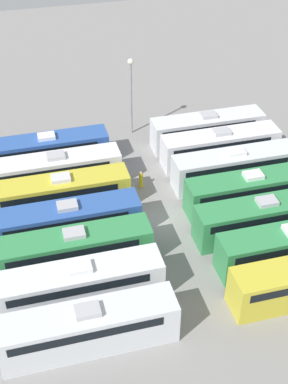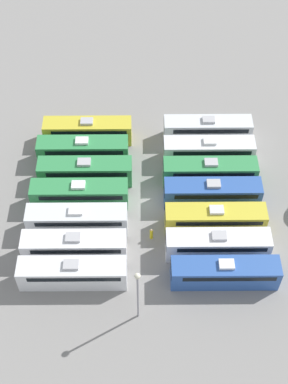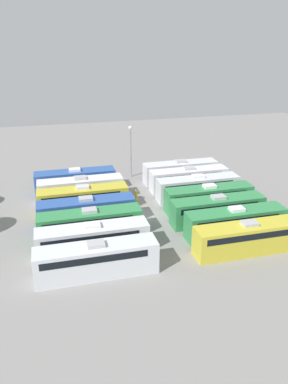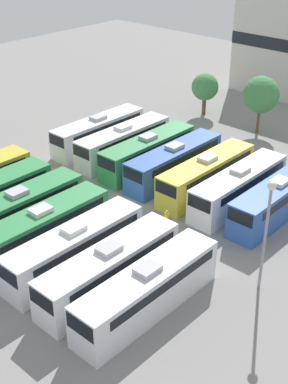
# 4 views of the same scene
# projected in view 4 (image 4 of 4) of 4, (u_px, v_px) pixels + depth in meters

# --- Properties ---
(ground_plane) EXTENTS (117.22, 117.22, 0.00)m
(ground_plane) POSITION_uv_depth(u_px,v_px,m) (118.00, 208.00, 46.72)
(ground_plane) COLOR gray
(bus_2) EXTENTS (2.62, 11.52, 3.49)m
(bus_2) POSITION_uv_depth(u_px,v_px,m) (20.00, 209.00, 43.11)
(bus_2) COLOR #338C4C
(bus_2) RESTS_ON ground_plane
(bus_3) EXTENTS (2.62, 11.52, 3.49)m
(bus_3) POSITION_uv_depth(u_px,v_px,m) (43.00, 228.00, 40.71)
(bus_3) COLOR #338C4C
(bus_3) RESTS_ON ground_plane
(bus_4) EXTENTS (2.62, 11.52, 3.49)m
(bus_4) POSITION_uv_depth(u_px,v_px,m) (75.00, 247.00, 38.47)
(bus_4) COLOR silver
(bus_4) RESTS_ON ground_plane
(bus_5) EXTENTS (2.62, 11.52, 3.49)m
(bus_5) POSITION_uv_depth(u_px,v_px,m) (110.00, 268.00, 36.31)
(bus_5) COLOR white
(bus_5) RESTS_ON ground_plane
(bus_6) EXTENTS (2.62, 11.52, 3.49)m
(bus_6) POSITION_uv_depth(u_px,v_px,m) (148.00, 289.00, 34.33)
(bus_6) COLOR silver
(bus_6) RESTS_ON ground_plane
(bus_7) EXTENTS (2.62, 11.52, 3.49)m
(bus_7) POSITION_uv_depth(u_px,v_px,m) (99.00, 131.00, 57.56)
(bus_7) COLOR silver
(bus_7) RESTS_ON ground_plane
(bus_8) EXTENTS (2.62, 11.52, 3.49)m
(bus_8) POSITION_uv_depth(u_px,v_px,m) (123.00, 141.00, 55.17)
(bus_8) COLOR silver
(bus_8) RESTS_ON ground_plane
(bus_9) EXTENTS (2.62, 11.52, 3.49)m
(bus_9) POSITION_uv_depth(u_px,v_px,m) (148.00, 152.00, 52.94)
(bus_9) COLOR #338C4C
(bus_9) RESTS_ON ground_plane
(bus_10) EXTENTS (2.62, 11.52, 3.49)m
(bus_10) POSITION_uv_depth(u_px,v_px,m) (174.00, 162.00, 50.95)
(bus_10) COLOR #2D56A8
(bus_10) RESTS_ON ground_plane
(bus_11) EXTENTS (2.62, 11.52, 3.49)m
(bus_11) POSITION_uv_depth(u_px,v_px,m) (207.00, 174.00, 48.68)
(bus_11) COLOR gold
(bus_11) RESTS_ON ground_plane
(bus_12) EXTENTS (2.62, 11.52, 3.49)m
(bus_12) POSITION_uv_depth(u_px,v_px,m) (239.00, 186.00, 46.58)
(bus_12) COLOR white
(bus_12) RESTS_ON ground_plane
(bus_13) EXTENTS (2.62, 11.52, 3.49)m
(bus_13) POSITION_uv_depth(u_px,v_px,m) (278.00, 198.00, 44.73)
(bus_13) COLOR #2D56A8
(bus_13) RESTS_ON ground_plane
(worker_person) EXTENTS (0.36, 0.36, 1.68)m
(worker_person) POSITION_uv_depth(u_px,v_px,m) (167.00, 220.00, 43.51)
(worker_person) COLOR gold
(worker_person) RESTS_ON ground_plane
(light_pole) EXTENTS (0.60, 0.60, 8.33)m
(light_pole) POSITION_uv_depth(u_px,v_px,m) (267.00, 219.00, 34.46)
(light_pole) COLOR gray
(light_pole) RESTS_ON ground_plane
(tree_0) EXTENTS (3.30, 3.30, 5.17)m
(tree_0) POSITION_uv_depth(u_px,v_px,m) (205.00, 87.00, 65.30)
(tree_0) COLOR brown
(tree_0) RESTS_ON ground_plane
(tree_1) EXTENTS (4.11, 4.11, 6.65)m
(tree_1) POSITION_uv_depth(u_px,v_px,m) (261.00, 95.00, 59.45)
(tree_1) COLOR brown
(tree_1) RESTS_ON ground_plane
(depot_building) EXTENTS (11.28, 9.36, 13.26)m
(depot_building) POSITION_uv_depth(u_px,v_px,m) (286.00, 42.00, 72.47)
(depot_building) COLOR beige
(depot_building) RESTS_ON ground_plane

